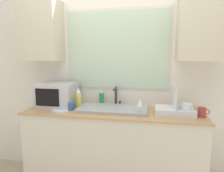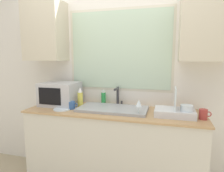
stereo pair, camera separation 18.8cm
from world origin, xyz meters
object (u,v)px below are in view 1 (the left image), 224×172
at_px(dish_rack, 175,110).
at_px(soap_bottle, 101,98).
at_px(mug_near_sink, 71,106).
at_px(spray_bottle, 79,98).
at_px(wine_glass, 140,103).
at_px(microwave, 57,95).
at_px(faucet, 116,95).

relative_size(dish_rack, soap_bottle, 2.13).
relative_size(dish_rack, mug_near_sink, 3.62).
xyz_separation_m(spray_bottle, soap_bottle, (0.23, 0.18, -0.03)).
height_order(spray_bottle, wine_glass, spray_bottle).
bearing_deg(microwave, dish_rack, -4.62).
distance_m(spray_bottle, soap_bottle, 0.30).
bearing_deg(microwave, spray_bottle, -5.50).
bearing_deg(faucet, dish_rack, -20.60).
bearing_deg(mug_near_sink, spray_bottle, 66.97).
relative_size(spray_bottle, wine_glass, 1.43).
relative_size(dish_rack, spray_bottle, 1.66).
relative_size(microwave, wine_glass, 2.63).
height_order(dish_rack, spray_bottle, dish_rack).
bearing_deg(dish_rack, soap_bottle, 162.61).
height_order(faucet, wine_glass, faucet).
height_order(dish_rack, wine_glass, dish_rack).
bearing_deg(spray_bottle, wine_glass, -13.87).
distance_m(faucet, dish_rack, 0.72).
bearing_deg(faucet, mug_near_sink, -148.59).
xyz_separation_m(microwave, dish_rack, (1.37, -0.11, -0.09)).
distance_m(soap_bottle, wine_glass, 0.61).
xyz_separation_m(microwave, mug_near_sink, (0.23, -0.15, -0.10)).
distance_m(microwave, spray_bottle, 0.29).
distance_m(dish_rack, soap_bottle, 0.90).
xyz_separation_m(dish_rack, wine_glass, (-0.36, -0.10, 0.07)).
xyz_separation_m(soap_bottle, mug_near_sink, (-0.28, -0.30, -0.04)).
relative_size(faucet, wine_glass, 1.40).
bearing_deg(soap_bottle, dish_rack, -17.39).
xyz_separation_m(spray_bottle, mug_near_sink, (-0.05, -0.12, -0.07)).
xyz_separation_m(dish_rack, spray_bottle, (-1.09, 0.08, 0.06)).
bearing_deg(soap_bottle, wine_glass, -36.39).
bearing_deg(wine_glass, dish_rack, 14.78).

